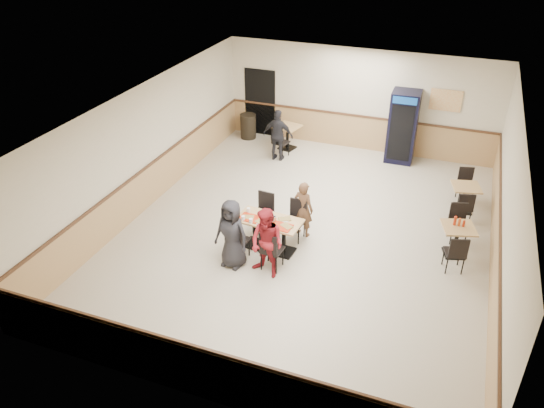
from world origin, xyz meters
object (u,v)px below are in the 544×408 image
at_px(diner_woman_left, 232,234).
at_px(diner_man_opposite, 303,209).
at_px(main_table, 269,229).
at_px(diner_woman_right, 267,243).
at_px(back_table, 287,134).
at_px(pepsi_cooler, 403,127).
at_px(side_table_far, 465,195).
at_px(trash_bin, 248,126).
at_px(lone_diner, 278,135).
at_px(side_table_near, 457,236).

xyz_separation_m(diner_woman_left, diner_man_opposite, (1.01, 1.60, -0.09)).
distance_m(main_table, diner_woman_right, 0.94).
relative_size(main_table, back_table, 1.72).
relative_size(back_table, pepsi_cooler, 0.40).
height_order(side_table_far, back_table, back_table).
bearing_deg(trash_bin, main_table, -62.95).
relative_size(lone_diner, pepsi_cooler, 0.74).
height_order(diner_man_opposite, pepsi_cooler, pepsi_cooler).
height_order(side_table_far, trash_bin, trash_bin).
relative_size(side_table_far, pepsi_cooler, 0.38).
bearing_deg(side_table_far, lone_diner, 167.46).
height_order(back_table, pepsi_cooler, pepsi_cooler).
bearing_deg(main_table, trash_bin, 121.45).
bearing_deg(diner_woman_left, main_table, 65.43).
bearing_deg(main_table, diner_man_opposite, 62.10).
distance_m(diner_woman_right, diner_man_opposite, 1.67).
relative_size(diner_woman_left, pepsi_cooler, 0.74).
bearing_deg(side_table_far, back_table, 159.11).
relative_size(diner_woman_right, trash_bin, 1.95).
bearing_deg(lone_diner, trash_bin, -39.76).
xyz_separation_m(diner_woman_right, side_table_far, (3.55, 3.99, -0.30)).
relative_size(lone_diner, back_table, 1.82).
bearing_deg(pepsi_cooler, lone_diner, -161.01).
relative_size(diner_man_opposite, side_table_near, 1.62).
distance_m(diner_man_opposite, back_table, 4.71).
bearing_deg(lone_diner, diner_man_opposite, 117.86).
bearing_deg(trash_bin, lone_diner, -39.48).
xyz_separation_m(diner_woman_right, lone_diner, (-1.64, 5.15, 0.00)).
distance_m(diner_man_opposite, side_table_near, 3.30).
xyz_separation_m(side_table_far, trash_bin, (-6.62, 2.33, -0.07)).
xyz_separation_m(lone_diner, trash_bin, (-1.43, 1.18, -0.37)).
distance_m(diner_woman_left, diner_woman_right, 0.79).
bearing_deg(trash_bin, diner_man_opposite, -54.78).
relative_size(pepsi_cooler, trash_bin, 2.65).
height_order(main_table, diner_woman_right, diner_woman_right).
bearing_deg(trash_bin, diner_woman_left, -69.94).
height_order(diner_woman_left, diner_man_opposite, diner_woman_left).
xyz_separation_m(diner_woman_right, pepsi_cooler, (1.65, 6.37, 0.27)).
relative_size(diner_man_opposite, side_table_far, 1.70).
bearing_deg(diner_woman_left, diner_woman_right, 3.33).
xyz_separation_m(diner_man_opposite, back_table, (-1.87, 4.32, -0.18)).
bearing_deg(diner_man_opposite, lone_diner, -47.85).
bearing_deg(back_table, main_table, -75.09).
relative_size(main_table, side_table_near, 1.75).
bearing_deg(pepsi_cooler, trash_bin, 179.17).
xyz_separation_m(diner_woman_right, back_table, (-1.64, 5.98, -0.26)).
bearing_deg(side_table_near, lone_diner, 148.84).
xyz_separation_m(diner_woman_left, pepsi_cooler, (2.43, 6.31, 0.27)).
bearing_deg(diner_woman_left, lone_diner, 107.30).
distance_m(diner_woman_left, lone_diner, 5.16).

